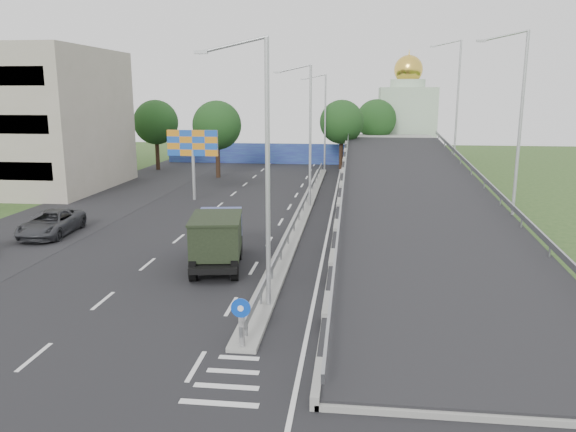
# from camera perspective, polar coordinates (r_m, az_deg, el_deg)

# --- Properties ---
(ground) EXTENTS (160.00, 160.00, 0.00)m
(ground) POSITION_cam_1_polar(r_m,az_deg,el_deg) (16.99, -6.21, -16.78)
(ground) COLOR #2D4C1E
(ground) RESTS_ON ground
(road_surface) EXTENTS (26.00, 90.00, 0.04)m
(road_surface) POSITION_cam_1_polar(r_m,az_deg,el_deg) (36.00, -3.80, -0.93)
(road_surface) COLOR black
(road_surface) RESTS_ON ground
(parking_strip) EXTENTS (8.00, 90.00, 0.05)m
(parking_strip) POSITION_cam_1_polar(r_m,az_deg,el_deg) (40.41, -22.24, -0.36)
(parking_strip) COLOR black
(parking_strip) RESTS_ON ground
(median) EXTENTS (1.00, 44.00, 0.20)m
(median) POSITION_cam_1_polar(r_m,az_deg,el_deg) (39.44, 1.55, 0.42)
(median) COLOR gray
(median) RESTS_ON ground
(overpass_ramp) EXTENTS (10.00, 50.00, 3.50)m
(overpass_ramp) POSITION_cam_1_polar(r_m,az_deg,el_deg) (39.19, 12.56, 2.50)
(overpass_ramp) COLOR gray
(overpass_ramp) RESTS_ON ground
(median_guardrail) EXTENTS (0.09, 44.00, 0.71)m
(median_guardrail) POSITION_cam_1_polar(r_m,az_deg,el_deg) (39.31, 1.55, 1.34)
(median_guardrail) COLOR gray
(median_guardrail) RESTS_ON median
(sign_bollard) EXTENTS (0.64, 0.23, 1.67)m
(sign_bollard) POSITION_cam_1_polar(r_m,az_deg,el_deg) (18.44, -4.76, -10.73)
(sign_bollard) COLOR black
(sign_bollard) RESTS_ON median
(lamp_post_near) EXTENTS (2.74, 0.18, 10.08)m
(lamp_post_near) POSITION_cam_1_polar(r_m,az_deg,el_deg) (20.86, -2.61, 5.61)
(lamp_post_near) COLOR #B2B5B7
(lamp_post_near) RESTS_ON median
(lamp_post_mid) EXTENTS (2.74, 0.18, 10.08)m
(lamp_post_mid) POSITION_cam_1_polar(r_m,az_deg,el_deg) (40.65, 2.01, 8.89)
(lamp_post_mid) COLOR #B2B5B7
(lamp_post_mid) RESTS_ON median
(lamp_post_far) EXTENTS (2.74, 0.18, 10.08)m
(lamp_post_far) POSITION_cam_1_polar(r_m,az_deg,el_deg) (60.58, 3.62, 10.01)
(lamp_post_far) COLOR #B2B5B7
(lamp_post_far) RESTS_ON median
(blue_wall) EXTENTS (30.00, 0.50, 2.40)m
(blue_wall) POSITION_cam_1_polar(r_m,az_deg,el_deg) (67.23, 0.33, 6.32)
(blue_wall) COLOR navy
(blue_wall) RESTS_ON ground
(church) EXTENTS (7.00, 7.00, 13.80)m
(church) POSITION_cam_1_polar(r_m,az_deg,el_deg) (74.78, 11.93, 9.83)
(church) COLOR #B2CCAD
(church) RESTS_ON ground
(billboard) EXTENTS (4.00, 0.24, 5.50)m
(billboard) POSITION_cam_1_polar(r_m,az_deg,el_deg) (44.42, -9.66, 6.92)
(billboard) COLOR #B2B5B7
(billboard) RESTS_ON ground
(tree_left_mid) EXTENTS (4.80, 4.80, 7.60)m
(tree_left_mid) POSITION_cam_1_polar(r_m,az_deg,el_deg) (56.16, -7.23, 9.11)
(tree_left_mid) COLOR black
(tree_left_mid) RESTS_ON ground
(tree_median_far) EXTENTS (4.80, 4.80, 7.60)m
(tree_median_far) POSITION_cam_1_polar(r_m,az_deg,el_deg) (62.53, 5.47, 9.47)
(tree_median_far) COLOR black
(tree_median_far) RESTS_ON ground
(tree_left_far) EXTENTS (4.80, 4.80, 7.60)m
(tree_left_far) POSITION_cam_1_polar(r_m,az_deg,el_deg) (63.27, -13.27, 9.24)
(tree_left_far) COLOR black
(tree_left_far) RESTS_ON ground
(tree_ramp_far) EXTENTS (4.80, 4.80, 7.60)m
(tree_ramp_far) POSITION_cam_1_polar(r_m,az_deg,el_deg) (69.55, 8.96, 9.66)
(tree_ramp_far) COLOR black
(tree_ramp_far) RESTS_ON ground
(dump_truck) EXTENTS (3.06, 6.20, 2.61)m
(dump_truck) POSITION_cam_1_polar(r_m,az_deg,el_deg) (27.44, -7.15, -2.11)
(dump_truck) COLOR black
(dump_truck) RESTS_ON ground
(parked_car_c) EXTENTS (2.78, 5.41, 1.46)m
(parked_car_c) POSITION_cam_1_polar(r_m,az_deg,el_deg) (36.04, -22.94, -0.69)
(parked_car_c) COLOR #35363A
(parked_car_c) RESTS_ON ground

